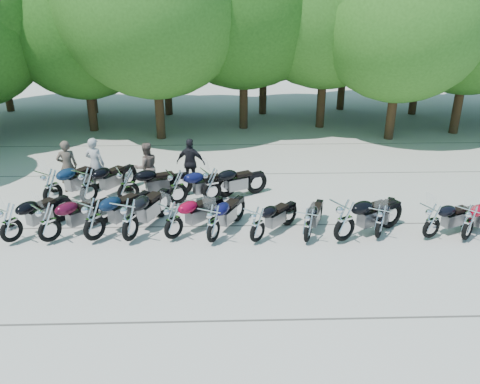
{
  "coord_description": "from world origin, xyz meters",
  "views": [
    {
      "loc": [
        -0.38,
        -11.11,
        6.3
      ],
      "look_at": [
        0.0,
        1.5,
        1.1
      ],
      "focal_mm": 35.0,
      "sensor_mm": 36.0,
      "label": 1
    }
  ],
  "objects_px": {
    "motorcycle_0": "(10,222)",
    "motorcycle_15": "(177,186)",
    "motorcycle_11": "(469,222)",
    "motorcycle_7": "(308,225)",
    "motorcycle_16": "(212,184)",
    "motorcycle_12": "(51,186)",
    "motorcycle_9": "(380,221)",
    "motorcycle_2": "(94,219)",
    "motorcycle_1": "(48,222)",
    "rider_3": "(95,164)",
    "motorcycle_13": "(88,185)",
    "motorcycle_14": "(128,184)",
    "rider_2": "(191,163)",
    "motorcycle_6": "(258,224)",
    "motorcycle_4": "(173,220)",
    "motorcycle_5": "(213,223)",
    "motorcycle_3": "(129,219)",
    "rider_1": "(147,167)",
    "rider_0": "(67,166)",
    "motorcycle_8": "(345,220)",
    "motorcycle_10": "(432,220)"
  },
  "relations": [
    {
      "from": "motorcycle_0",
      "to": "motorcycle_15",
      "type": "bearing_deg",
      "value": -117.94
    },
    {
      "from": "motorcycle_11",
      "to": "motorcycle_7",
      "type": "bearing_deg",
      "value": 46.92
    },
    {
      "from": "motorcycle_15",
      "to": "motorcycle_16",
      "type": "height_order",
      "value": "motorcycle_15"
    },
    {
      "from": "motorcycle_12",
      "to": "motorcycle_9",
      "type": "bearing_deg",
      "value": -160.68
    },
    {
      "from": "motorcycle_7",
      "to": "motorcycle_12",
      "type": "xyz_separation_m",
      "value": [
        -7.9,
        2.75,
        0.14
      ]
    },
    {
      "from": "motorcycle_15",
      "to": "motorcycle_2",
      "type": "bearing_deg",
      "value": 116.16
    },
    {
      "from": "motorcycle_1",
      "to": "rider_3",
      "type": "bearing_deg",
      "value": -50.46
    },
    {
      "from": "motorcycle_13",
      "to": "motorcycle_15",
      "type": "xyz_separation_m",
      "value": [
        2.93,
        -0.16,
        -0.03
      ]
    },
    {
      "from": "motorcycle_14",
      "to": "rider_2",
      "type": "relative_size",
      "value": 1.4
    },
    {
      "from": "motorcycle_6",
      "to": "motorcycle_15",
      "type": "relative_size",
      "value": 0.89
    },
    {
      "from": "motorcycle_4",
      "to": "motorcycle_5",
      "type": "relative_size",
      "value": 1.01
    },
    {
      "from": "motorcycle_3",
      "to": "motorcycle_6",
      "type": "xyz_separation_m",
      "value": [
        3.52,
        -0.16,
        -0.12
      ]
    },
    {
      "from": "motorcycle_4",
      "to": "rider_1",
      "type": "height_order",
      "value": "rider_1"
    },
    {
      "from": "motorcycle_1",
      "to": "rider_0",
      "type": "relative_size",
      "value": 1.28
    },
    {
      "from": "motorcycle_6",
      "to": "motorcycle_16",
      "type": "height_order",
      "value": "motorcycle_16"
    },
    {
      "from": "motorcycle_9",
      "to": "motorcycle_12",
      "type": "height_order",
      "value": "motorcycle_12"
    },
    {
      "from": "motorcycle_7",
      "to": "motorcycle_13",
      "type": "relative_size",
      "value": 0.81
    },
    {
      "from": "motorcycle_3",
      "to": "rider_0",
      "type": "height_order",
      "value": "rider_0"
    },
    {
      "from": "motorcycle_13",
      "to": "motorcycle_16",
      "type": "height_order",
      "value": "motorcycle_13"
    },
    {
      "from": "motorcycle_13",
      "to": "motorcycle_14",
      "type": "relative_size",
      "value": 0.99
    },
    {
      "from": "rider_1",
      "to": "rider_2",
      "type": "relative_size",
      "value": 0.99
    },
    {
      "from": "motorcycle_0",
      "to": "motorcycle_8",
      "type": "height_order",
      "value": "motorcycle_8"
    },
    {
      "from": "motorcycle_3",
      "to": "motorcycle_9",
      "type": "height_order",
      "value": "motorcycle_3"
    },
    {
      "from": "motorcycle_1",
      "to": "rider_1",
      "type": "height_order",
      "value": "rider_1"
    },
    {
      "from": "motorcycle_11",
      "to": "motorcycle_14",
      "type": "xyz_separation_m",
      "value": [
        -9.94,
        2.87,
        0.1
      ]
    },
    {
      "from": "motorcycle_3",
      "to": "motorcycle_5",
      "type": "height_order",
      "value": "motorcycle_3"
    },
    {
      "from": "motorcycle_12",
      "to": "rider_3",
      "type": "relative_size",
      "value": 1.35
    },
    {
      "from": "motorcycle_10",
      "to": "rider_2",
      "type": "relative_size",
      "value": 1.19
    },
    {
      "from": "motorcycle_13",
      "to": "motorcycle_1",
      "type": "bearing_deg",
      "value": 115.76
    },
    {
      "from": "motorcycle_5",
      "to": "motorcycle_6",
      "type": "distance_m",
      "value": 1.22
    },
    {
      "from": "motorcycle_10",
      "to": "motorcycle_14",
      "type": "height_order",
      "value": "motorcycle_14"
    },
    {
      "from": "motorcycle_4",
      "to": "motorcycle_15",
      "type": "bearing_deg",
      "value": -43.14
    },
    {
      "from": "motorcycle_7",
      "to": "motorcycle_3",
      "type": "bearing_deg",
      "value": 19.97
    },
    {
      "from": "motorcycle_5",
      "to": "motorcycle_11",
      "type": "xyz_separation_m",
      "value": [
        7.08,
        -0.08,
        -0.03
      ]
    },
    {
      "from": "motorcycle_4",
      "to": "motorcycle_13",
      "type": "relative_size",
      "value": 0.91
    },
    {
      "from": "rider_1",
      "to": "rider_3",
      "type": "height_order",
      "value": "rider_3"
    },
    {
      "from": "motorcycle_11",
      "to": "motorcycle_16",
      "type": "height_order",
      "value": "motorcycle_16"
    },
    {
      "from": "motorcycle_5",
      "to": "motorcycle_13",
      "type": "height_order",
      "value": "motorcycle_13"
    },
    {
      "from": "motorcycle_8",
      "to": "rider_0",
      "type": "height_order",
      "value": "rider_0"
    },
    {
      "from": "motorcycle_10",
      "to": "motorcycle_16",
      "type": "xyz_separation_m",
      "value": [
        -6.22,
        2.8,
        0.07
      ]
    },
    {
      "from": "motorcycle_0",
      "to": "motorcycle_10",
      "type": "relative_size",
      "value": 1.1
    },
    {
      "from": "motorcycle_12",
      "to": "motorcycle_0",
      "type": "bearing_deg",
      "value": 117.43
    },
    {
      "from": "motorcycle_14",
      "to": "motorcycle_16",
      "type": "distance_m",
      "value": 2.75
    },
    {
      "from": "motorcycle_4",
      "to": "motorcycle_0",
      "type": "bearing_deg",
      "value": 44.87
    },
    {
      "from": "motorcycle_8",
      "to": "rider_2",
      "type": "xyz_separation_m",
      "value": [
        -4.51,
        4.42,
        0.18
      ]
    },
    {
      "from": "motorcycle_14",
      "to": "motorcycle_5",
      "type": "bearing_deg",
      "value": -156.43
    },
    {
      "from": "motorcycle_10",
      "to": "motorcycle_6",
      "type": "bearing_deg",
      "value": 66.51
    },
    {
      "from": "motorcycle_7",
      "to": "rider_3",
      "type": "height_order",
      "value": "rider_3"
    },
    {
      "from": "motorcycle_13",
      "to": "rider_0",
      "type": "xyz_separation_m",
      "value": [
        -1.01,
        1.23,
        0.22
      ]
    },
    {
      "from": "motorcycle_14",
      "to": "motorcycle_16",
      "type": "relative_size",
      "value": 1.06
    }
  ]
}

